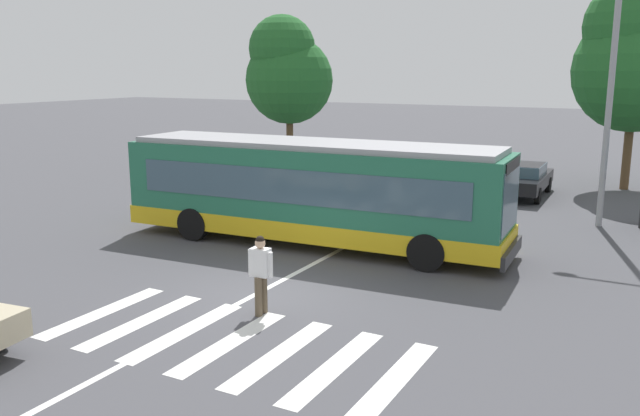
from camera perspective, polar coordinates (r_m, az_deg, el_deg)
ground_plane at (r=15.50m, az=-4.94°, el=-7.36°), size 160.00×160.00×0.00m
city_transit_bus at (r=19.34m, az=-0.71°, el=1.45°), size 11.75×3.16×3.06m
pedestrian_crossing_street at (r=13.93m, az=-5.17°, el=-5.41°), size 0.58×0.38×1.72m
parked_car_blue at (r=29.22m, az=6.45°, el=3.33°), size 1.96×4.54×1.35m
parked_car_teal at (r=28.38m, az=11.81°, el=2.89°), size 1.94×4.53×1.35m
parked_car_black at (r=28.09m, az=17.13°, el=2.52°), size 1.97×4.55×1.35m
twin_arm_street_lamp at (r=23.20m, az=24.12°, el=12.33°), size 4.40×0.32×9.27m
background_tree_left at (r=34.40m, az=-2.86°, el=11.77°), size 4.49×4.49×7.81m
background_tree_right at (r=30.99m, az=25.55°, el=11.65°), size 5.14×5.14×8.76m
crosswalk_painted_stripes at (r=12.94m, az=-7.78°, el=-11.43°), size 7.15×3.34×0.01m
lane_center_line at (r=17.17m, az=-1.57°, el=-5.37°), size 0.16×24.00×0.01m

